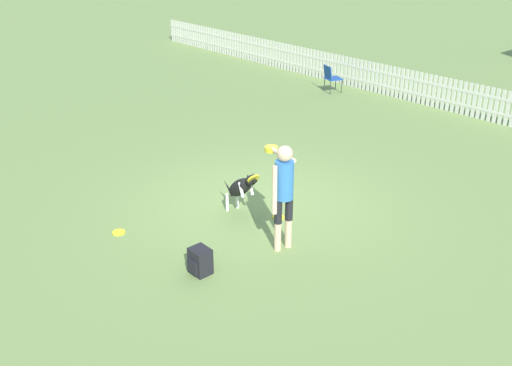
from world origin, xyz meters
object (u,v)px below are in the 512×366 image
(handler_person, at_px, (283,185))
(frisbee_near_handler, at_px, (278,217))
(frisbee_near_dog, at_px, (119,232))
(folding_chair_blue_left, at_px, (331,76))
(backpack_on_grass, at_px, (200,261))
(leaping_dog, at_px, (241,187))

(handler_person, xyz_separation_m, frisbee_near_handler, (-0.73, 0.62, -1.06))
(frisbee_near_handler, xyz_separation_m, frisbee_near_dog, (-1.35, -2.31, 0.00))
(handler_person, distance_m, folding_chair_blue_left, 8.98)
(handler_person, height_order, backpack_on_grass, handler_person)
(frisbee_near_dog, bearing_deg, handler_person, 39.01)
(backpack_on_grass, height_order, folding_chair_blue_left, folding_chair_blue_left)
(folding_chair_blue_left, bearing_deg, handler_person, 147.50)
(frisbee_near_dog, bearing_deg, backpack_on_grass, 9.51)
(folding_chair_blue_left, bearing_deg, leaping_dog, 141.51)
(frisbee_near_handler, xyz_separation_m, folding_chair_blue_left, (-4.64, 6.55, 0.47))
(frisbee_near_handler, distance_m, frisbee_near_dog, 2.68)
(frisbee_near_dog, relative_size, folding_chair_blue_left, 0.26)
(frisbee_near_handler, relative_size, folding_chair_blue_left, 0.26)
(leaping_dog, bearing_deg, frisbee_near_dog, -15.83)
(frisbee_near_dog, distance_m, folding_chair_blue_left, 9.46)
(backpack_on_grass, bearing_deg, handler_person, 79.24)
(frisbee_near_handler, relative_size, backpack_on_grass, 0.53)
(handler_person, relative_size, backpack_on_grass, 4.27)
(handler_person, relative_size, frisbee_near_dog, 8.03)
(frisbee_near_handler, distance_m, backpack_on_grass, 2.07)
(handler_person, xyz_separation_m, leaping_dog, (-1.20, 0.19, -0.52))
(leaping_dog, xyz_separation_m, backpack_on_grass, (0.94, -1.57, -0.35))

